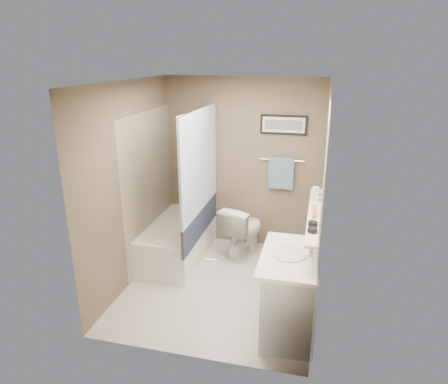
% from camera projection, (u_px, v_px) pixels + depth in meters
% --- Properties ---
extents(ground, '(2.50, 2.50, 0.00)m').
position_uv_depth(ground, '(221.00, 285.00, 4.87)').
color(ground, silver).
rests_on(ground, ground).
extents(ceiling, '(2.20, 2.50, 0.04)m').
position_uv_depth(ceiling, '(221.00, 83.00, 4.09)').
color(ceiling, silver).
rests_on(ceiling, wall_back).
extents(wall_back, '(2.20, 0.04, 2.40)m').
position_uv_depth(wall_back, '(242.00, 164.00, 5.61)').
color(wall_back, brown).
rests_on(wall_back, ground).
extents(wall_front, '(2.20, 0.04, 2.40)m').
position_uv_depth(wall_front, '(185.00, 238.00, 3.35)').
color(wall_front, brown).
rests_on(wall_front, ground).
extents(wall_left, '(0.04, 2.50, 2.40)m').
position_uv_depth(wall_left, '(133.00, 185.00, 4.72)').
color(wall_left, brown).
rests_on(wall_left, ground).
extents(wall_right, '(0.04, 2.50, 2.40)m').
position_uv_depth(wall_right, '(319.00, 200.00, 4.23)').
color(wall_right, brown).
rests_on(wall_right, ground).
extents(tile_surround, '(0.02, 1.55, 2.00)m').
position_uv_depth(tile_surround, '(150.00, 188.00, 5.25)').
color(tile_surround, tan).
rests_on(tile_surround, wall_left).
extents(curtain_rod, '(0.02, 1.55, 0.02)m').
position_uv_depth(curtain_rod, '(198.00, 109.00, 4.75)').
color(curtain_rod, silver).
rests_on(curtain_rod, wall_left).
extents(curtain_upper, '(0.03, 1.45, 1.28)m').
position_uv_depth(curtain_upper, '(200.00, 162.00, 4.96)').
color(curtain_upper, white).
rests_on(curtain_upper, curtain_rod).
extents(curtain_lower, '(0.03, 1.45, 0.36)m').
position_uv_depth(curtain_lower, '(201.00, 222.00, 5.23)').
color(curtain_lower, '#263247').
rests_on(curtain_lower, curtain_rod).
extents(mirror, '(0.02, 1.60, 1.00)m').
position_uv_depth(mirror, '(323.00, 165.00, 3.95)').
color(mirror, silver).
rests_on(mirror, wall_right).
extents(shelf, '(0.12, 1.60, 0.03)m').
position_uv_depth(shelf, '(314.00, 213.00, 4.14)').
color(shelf, silver).
rests_on(shelf, wall_right).
extents(towel_bar, '(0.60, 0.02, 0.02)m').
position_uv_depth(towel_bar, '(282.00, 160.00, 5.43)').
color(towel_bar, silver).
rests_on(towel_bar, wall_back).
extents(towel, '(0.34, 0.05, 0.44)m').
position_uv_depth(towel, '(281.00, 173.00, 5.47)').
color(towel, '#8DB3CD').
rests_on(towel, towel_bar).
extents(art_frame, '(0.62, 0.02, 0.26)m').
position_uv_depth(art_frame, '(284.00, 125.00, 5.29)').
color(art_frame, black).
rests_on(art_frame, wall_back).
extents(art_mat, '(0.56, 0.00, 0.20)m').
position_uv_depth(art_mat, '(284.00, 125.00, 5.28)').
color(art_mat, white).
rests_on(art_mat, art_frame).
extents(art_image, '(0.50, 0.00, 0.13)m').
position_uv_depth(art_image, '(284.00, 125.00, 5.28)').
color(art_image, '#595959').
rests_on(art_image, art_mat).
extents(door, '(0.80, 0.02, 2.00)m').
position_uv_depth(door, '(248.00, 268.00, 3.28)').
color(door, silver).
rests_on(door, wall_front).
extents(door_handle, '(0.10, 0.02, 0.02)m').
position_uv_depth(door_handle, '(211.00, 260.00, 3.40)').
color(door_handle, silver).
rests_on(door_handle, door).
extents(bathtub, '(0.71, 1.50, 0.50)m').
position_uv_depth(bathtub, '(179.00, 240.00, 5.49)').
color(bathtub, white).
rests_on(bathtub, ground).
extents(tub_rim, '(0.56, 1.36, 0.02)m').
position_uv_depth(tub_rim, '(178.00, 223.00, 5.41)').
color(tub_rim, white).
rests_on(tub_rim, bathtub).
extents(toilet, '(0.61, 0.82, 0.74)m').
position_uv_depth(toilet, '(243.00, 230.00, 5.50)').
color(toilet, white).
rests_on(toilet, ground).
extents(vanity, '(0.56, 0.93, 0.80)m').
position_uv_depth(vanity, '(288.00, 294.00, 3.97)').
color(vanity, silver).
rests_on(vanity, ground).
extents(countertop, '(0.54, 0.96, 0.04)m').
position_uv_depth(countertop, '(289.00, 257.00, 3.83)').
color(countertop, white).
rests_on(countertop, vanity).
extents(sink_basin, '(0.34, 0.34, 0.01)m').
position_uv_depth(sink_basin, '(288.00, 254.00, 3.83)').
color(sink_basin, silver).
rests_on(sink_basin, countertop).
extents(faucet_spout, '(0.02, 0.02, 0.10)m').
position_uv_depth(faucet_spout, '(310.00, 252.00, 3.77)').
color(faucet_spout, silver).
rests_on(faucet_spout, countertop).
extents(faucet_knob, '(0.05, 0.05, 0.05)m').
position_uv_depth(faucet_knob, '(310.00, 250.00, 3.87)').
color(faucet_knob, white).
rests_on(faucet_knob, countertop).
extents(candle_bowl_near, '(0.09, 0.09, 0.04)m').
position_uv_depth(candle_bowl_near, '(312.00, 230.00, 3.66)').
color(candle_bowl_near, black).
rests_on(candle_bowl_near, shelf).
extents(candle_bowl_far, '(0.09, 0.09, 0.04)m').
position_uv_depth(candle_bowl_far, '(313.00, 224.00, 3.80)').
color(candle_bowl_far, black).
rests_on(candle_bowl_far, shelf).
extents(hair_brush_front, '(0.05, 0.22, 0.04)m').
position_uv_depth(hair_brush_front, '(314.00, 213.00, 4.05)').
color(hair_brush_front, orange).
rests_on(hair_brush_front, shelf).
extents(hair_brush_back, '(0.06, 0.22, 0.04)m').
position_uv_depth(hair_brush_back, '(314.00, 210.00, 4.13)').
color(hair_brush_back, '#DE5D1F').
rests_on(hair_brush_back, shelf).
extents(pink_comb, '(0.05, 0.16, 0.01)m').
position_uv_depth(pink_comb, '(314.00, 206.00, 4.29)').
color(pink_comb, pink).
rests_on(pink_comb, shelf).
extents(glass_jar, '(0.08, 0.08, 0.10)m').
position_uv_depth(glass_jar, '(316.00, 191.00, 4.62)').
color(glass_jar, white).
rests_on(glass_jar, shelf).
extents(soap_bottle, '(0.07, 0.07, 0.16)m').
position_uv_depth(soap_bottle, '(316.00, 193.00, 4.45)').
color(soap_bottle, '#999999').
rests_on(soap_bottle, shelf).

